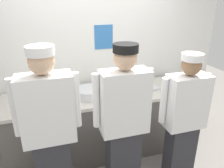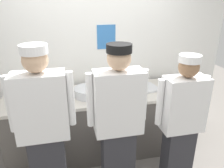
{
  "view_description": "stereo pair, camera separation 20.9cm",
  "coord_description": "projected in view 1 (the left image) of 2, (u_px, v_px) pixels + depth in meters",
  "views": [
    {
      "loc": [
        -0.66,
        -2.2,
        2.12
      ],
      "look_at": [
        0.13,
        0.35,
        1.05
      ],
      "focal_mm": 35.06,
      "sensor_mm": 36.0,
      "label": 1
    },
    {
      "loc": [
        -0.46,
        -2.26,
        2.12
      ],
      "look_at": [
        0.13,
        0.35,
        1.05
      ],
      "focal_mm": 35.06,
      "sensor_mm": 36.0,
      "label": 2
    }
  ],
  "objects": [
    {
      "name": "ramekin_green_sauce",
      "position": [
        93.0,
        87.0,
        3.08
      ],
      "size": [
        0.1,
        0.1,
        0.04
      ],
      "color": "white",
      "rests_on": "prep_counter"
    },
    {
      "name": "chef_center",
      "position": [
        124.0,
        122.0,
        2.24
      ],
      "size": [
        0.62,
        0.24,
        1.73
      ],
      "color": "#2D2D33",
      "rests_on": "ground"
    },
    {
      "name": "mixing_bowl_steel",
      "position": [
        89.0,
        92.0,
        2.82
      ],
      "size": [
        0.37,
        0.37,
        0.11
      ],
      "primitive_type": "cylinder",
      "color": "#B7BABF",
      "rests_on": "prep_counter"
    },
    {
      "name": "squeeze_bottle_secondary",
      "position": [
        44.0,
        91.0,
        2.77
      ],
      "size": [
        0.06,
        0.06,
        0.2
      ],
      "color": "orange",
      "rests_on": "prep_counter"
    },
    {
      "name": "chefs_knife",
      "position": [
        91.0,
        95.0,
        2.87
      ],
      "size": [
        0.28,
        0.03,
        0.02
      ],
      "color": "#B7BABF",
      "rests_on": "prep_counter"
    },
    {
      "name": "squeeze_bottle_spare",
      "position": [
        170.0,
        81.0,
        3.12
      ],
      "size": [
        0.05,
        0.05,
        0.19
      ],
      "color": "orange",
      "rests_on": "prep_counter"
    },
    {
      "name": "ramekin_yellow_sauce",
      "position": [
        110.0,
        97.0,
        2.77
      ],
      "size": [
        0.09,
        0.09,
        0.04
      ],
      "color": "white",
      "rests_on": "prep_counter"
    },
    {
      "name": "prep_counter",
      "position": [
        103.0,
        123.0,
        3.1
      ],
      "size": [
        2.58,
        0.75,
        0.91
      ],
      "color": "#56514C",
      "rests_on": "ground"
    },
    {
      "name": "ramekin_red_sauce",
      "position": [
        56.0,
        94.0,
        2.85
      ],
      "size": [
        0.11,
        0.11,
        0.04
      ],
      "color": "white",
      "rests_on": "prep_counter"
    },
    {
      "name": "ground_plane",
      "position": [
        111.0,
        167.0,
        2.92
      ],
      "size": [
        9.0,
        9.0,
        0.0
      ],
      "primitive_type": "plane",
      "color": "slate"
    },
    {
      "name": "ramekin_orange_sauce",
      "position": [
        21.0,
        103.0,
        2.6
      ],
      "size": [
        0.09,
        0.09,
        0.04
      ],
      "color": "white",
      "rests_on": "prep_counter"
    },
    {
      "name": "chef_far_right",
      "position": [
        184.0,
        119.0,
        2.44
      ],
      "size": [
        0.58,
        0.24,
        1.6
      ],
      "color": "#2D2D33",
      "rests_on": "ground"
    },
    {
      "name": "sheet_tray",
      "position": [
        138.0,
        88.0,
        3.07
      ],
      "size": [
        0.59,
        0.41,
        0.02
      ],
      "primitive_type": "cube",
      "rotation": [
        0.0,
        0.0,
        0.18
      ],
      "color": "#B7BABF",
      "rests_on": "prep_counter"
    },
    {
      "name": "chef_near_left",
      "position": [
        50.0,
        130.0,
        2.08
      ],
      "size": [
        0.63,
        0.24,
        1.75
      ],
      "color": "#2D2D33",
      "rests_on": "ground"
    },
    {
      "name": "squeeze_bottle_primary",
      "position": [
        105.0,
        83.0,
        3.07
      ],
      "size": [
        0.06,
        0.06,
        0.18
      ],
      "color": "#E5E066",
      "rests_on": "prep_counter"
    },
    {
      "name": "plate_stack_front",
      "position": [
        57.0,
        102.0,
        2.63
      ],
      "size": [
        0.2,
        0.2,
        0.05
      ],
      "color": "white",
      "rests_on": "prep_counter"
    },
    {
      "name": "wall_back",
      "position": [
        93.0,
        45.0,
        3.17
      ],
      "size": [
        4.05,
        0.11,
        2.93
      ],
      "color": "white",
      "rests_on": "ground"
    }
  ]
}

